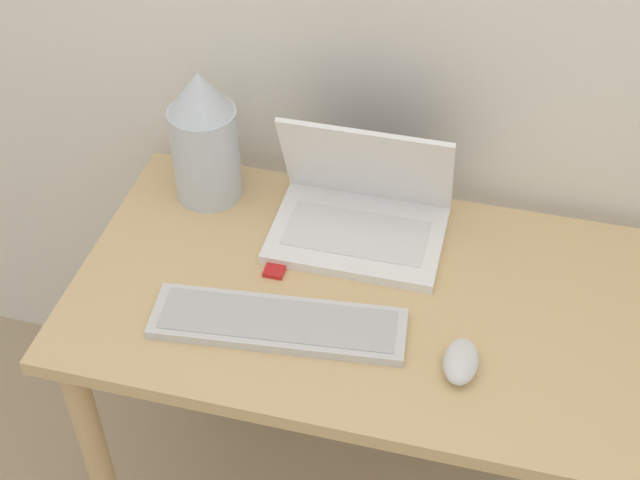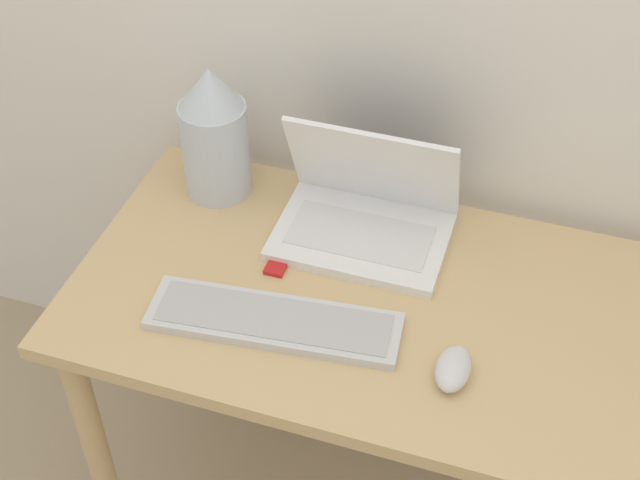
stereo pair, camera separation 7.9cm
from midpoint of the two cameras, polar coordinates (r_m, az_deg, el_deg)
desk at (r=1.70m, az=1.51°, el=-6.02°), size 1.07×0.61×0.72m
laptop at (r=1.71m, az=1.30°, el=1.92°), size 0.33×0.24×0.24m
keyboard at (r=1.56m, az=-4.15°, el=-5.37°), size 0.46×0.17×0.02m
mouse at (r=1.50m, az=7.50°, el=-7.75°), size 0.06×0.10×0.04m
vase at (r=1.77m, az=-8.72°, el=6.51°), size 0.13×0.13×0.29m
mp3_player at (r=1.66m, az=-4.22°, el=-1.80°), size 0.04×0.05×0.01m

